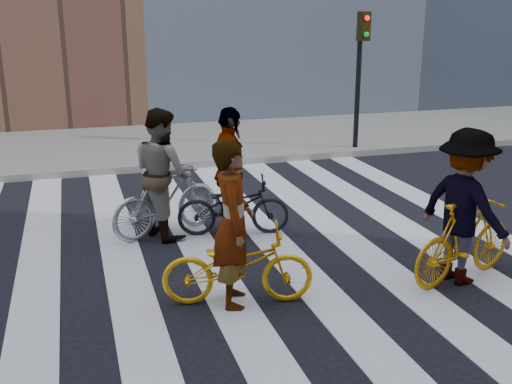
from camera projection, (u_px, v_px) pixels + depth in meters
name	position (u px, v px, depth m)	size (l,w,h in m)	color
ground	(243.00, 253.00, 8.47)	(100.00, 100.00, 0.00)	black
sidewalk_far	(162.00, 144.00, 15.32)	(100.00, 5.00, 0.15)	gray
zebra_crosswalk	(243.00, 253.00, 8.47)	(8.25, 10.00, 0.01)	silver
traffic_signal	(361.00, 58.00, 13.95)	(0.22, 0.42, 3.33)	black
bike_yellow_left	(238.00, 266.00, 6.91)	(0.61, 1.75, 0.92)	#F7AC0D
bike_silver_mid	(166.00, 200.00, 9.08)	(0.52, 1.83, 1.10)	#B1B2BB
bike_yellow_right	(464.00, 240.00, 7.50)	(0.50, 1.77, 1.06)	orange
bike_dark_rear	(233.00, 207.00, 9.09)	(0.59, 1.70, 0.89)	black
rider_left	(233.00, 224.00, 6.75)	(0.71, 0.47, 1.96)	slate
rider_mid	(162.00, 173.00, 8.95)	(0.95, 0.74, 1.95)	slate
rider_right	(465.00, 207.00, 7.36)	(1.26, 0.72, 1.95)	slate
rider_rear	(230.00, 173.00, 8.93)	(1.15, 0.48, 1.97)	slate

